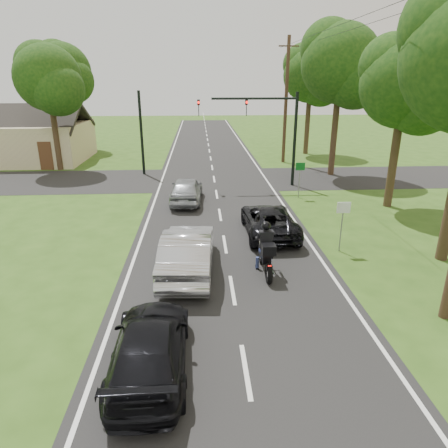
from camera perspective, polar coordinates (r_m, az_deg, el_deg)
The scene contains 19 objects.
ground at distance 13.70m, azimuth 1.21°, elevation -9.42°, with size 140.00×140.00×0.00m, color #2C4D15.
road at distance 22.92m, azimuth -0.85°, elevation 2.92°, with size 8.00×100.00×0.01m, color black.
cross_road at distance 28.71m, azimuth -1.43°, elevation 6.42°, with size 60.00×7.00×0.01m, color black.
motorcycle_rider at distance 14.53m, azimuth 5.99°, elevation -4.24°, with size 0.66×2.34×2.01m.
dark_suv at distance 18.34m, azimuth 6.45°, elevation 0.59°, with size 2.20×4.77×1.33m, color black.
silver_sedan at distance 14.60m, azimuth -5.17°, elevation -3.88°, with size 1.74×5.00×1.65m, color silver.
silver_suv at distance 23.14m, azimuth -5.39°, elevation 4.91°, with size 1.73×4.30×1.47m, color #999DA0.
dark_car_behind at distance 10.22m, azimuth -10.51°, elevation -16.80°, with size 1.81×4.45×1.29m, color black.
traffic_signal at distance 26.38m, azimuth 6.16°, elevation 14.23°, with size 6.38×0.44×6.00m.
signal_pole_far at distance 30.41m, azimuth -11.71°, elevation 12.53°, with size 0.20×0.20×6.00m, color black.
utility_pole_far at distance 34.69m, azimuth 8.85°, elevation 17.03°, with size 1.60×0.28×10.00m.
sign_white at distance 16.74m, azimuth 16.63°, elevation 1.28°, with size 0.55×0.07×2.12m.
sign_green at distance 24.18m, azimuth 10.80°, elevation 7.37°, with size 0.55×0.07×2.12m.
tree_row_c at distance 23.34m, azimuth 25.11°, elevation 17.00°, with size 4.80×4.65×8.76m.
tree_row_d at distance 30.40m, azimuth 17.00°, elevation 20.49°, with size 5.76×5.58×10.45m.
tree_row_e at distance 39.11m, azimuth 12.77°, elevation 19.66°, with size 5.28×5.12×9.61m.
tree_left_near at distance 33.44m, azimuth -23.46°, elevation 18.10°, with size 5.12×4.96×9.22m.
tree_left_far at distance 43.54m, azimuth -21.75°, elevation 19.18°, with size 5.76×5.58×10.14m.
house at distance 39.20m, azimuth -26.48°, elevation 10.66°, with size 10.20×8.00×4.84m.
Camera 1 is at (-1.03, -11.89, 6.72)m, focal length 32.00 mm.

